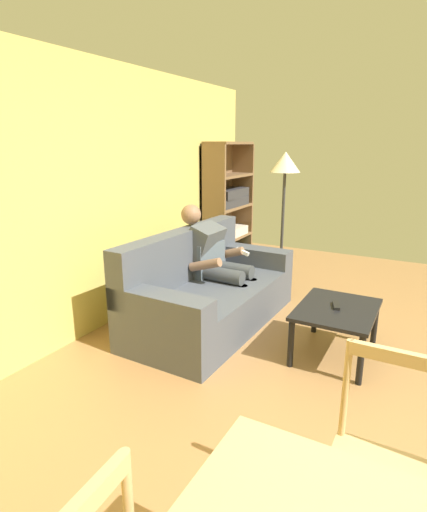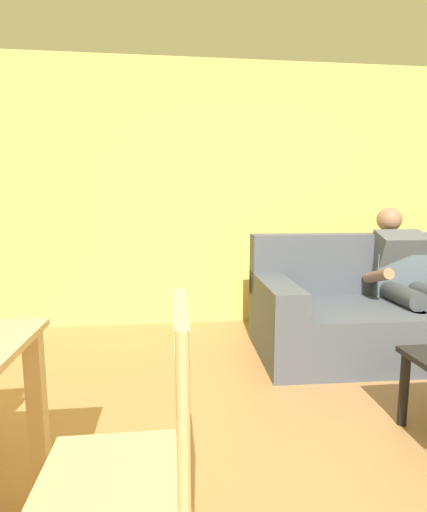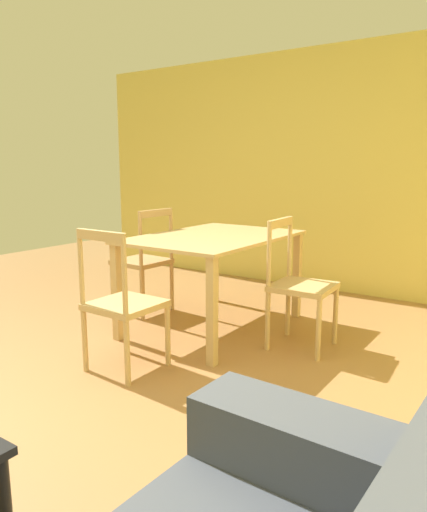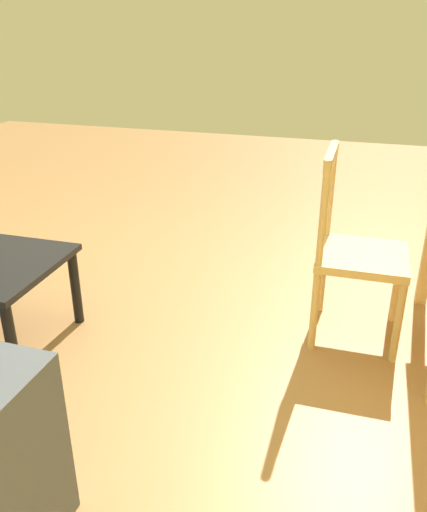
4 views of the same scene
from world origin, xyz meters
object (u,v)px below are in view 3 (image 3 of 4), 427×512
(dining_chair_near_wall, at_px, (299,285))
(dining_chair_facing_couch, at_px, (122,304))
(dining_chair_by_doorway, at_px, (144,262))
(dining_table, at_px, (214,248))

(dining_chair_near_wall, bearing_deg, dining_chair_facing_couch, -36.21)
(dining_chair_facing_couch, xyz_separation_m, dining_chair_by_doorway, (-1.04, -0.76, 0.02))
(dining_chair_facing_couch, height_order, dining_chair_by_doorway, dining_chair_by_doorway)
(dining_chair_near_wall, bearing_deg, dining_table, -90.14)
(dining_table, xyz_separation_m, dining_chair_near_wall, (0.00, 0.76, -0.20))
(dining_chair_by_doorway, bearing_deg, dining_chair_facing_couch, 36.21)
(dining_chair_near_wall, xyz_separation_m, dining_chair_facing_couch, (1.04, -0.76, -0.01))
(dining_chair_facing_couch, bearing_deg, dining_chair_near_wall, 143.79)
(dining_chair_facing_couch, distance_m, dining_chair_by_doorway, 1.29)
(dining_chair_by_doorway, bearing_deg, dining_table, 90.12)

